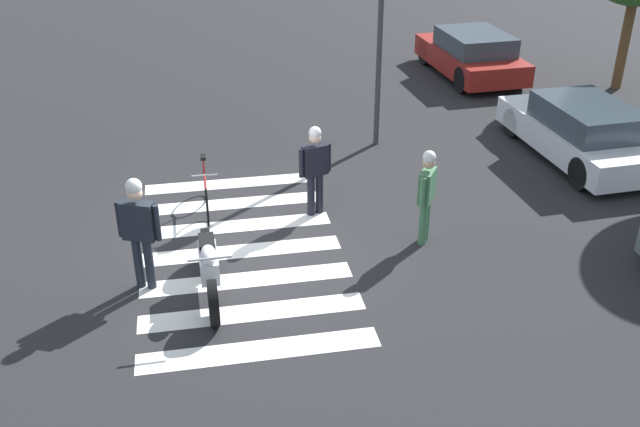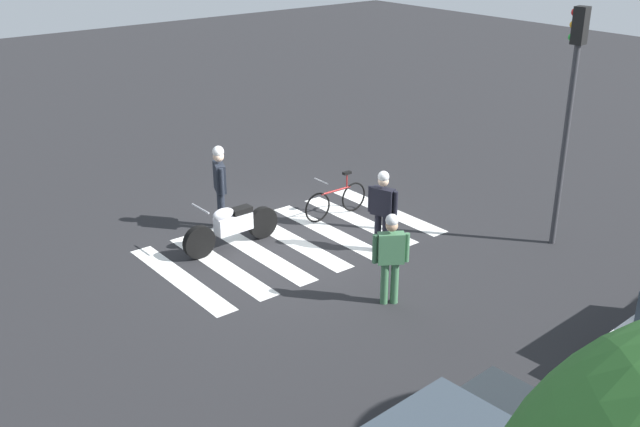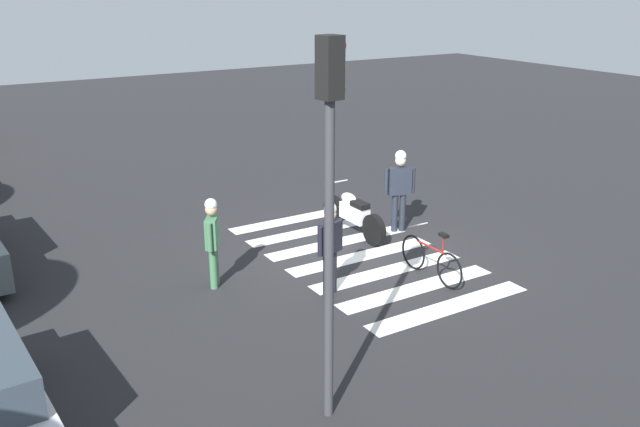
{
  "view_description": "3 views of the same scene",
  "coord_description": "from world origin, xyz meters",
  "px_view_note": "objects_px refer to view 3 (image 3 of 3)",
  "views": [
    {
      "loc": [
        10.63,
        -0.63,
        6.39
      ],
      "look_at": [
        0.33,
        1.3,
        0.78
      ],
      "focal_mm": 40.58,
      "sensor_mm": 36.0,
      "label": 1
    },
    {
      "loc": [
        8.52,
        11.51,
        6.61
      ],
      "look_at": [
        0.36,
        1.33,
        1.16
      ],
      "focal_mm": 41.96,
      "sensor_mm": 36.0,
      "label": 2
    },
    {
      "loc": [
        -10.57,
        7.48,
        5.39
      ],
      "look_at": [
        -0.18,
        1.11,
        1.19
      ],
      "focal_mm": 38.02,
      "sensor_mm": 36.0,
      "label": 3
    }
  ],
  "objects_px": {
    "pedestrian_bystander": "(213,237)",
    "traffic_light_pole": "(330,180)",
    "police_motorcycle": "(353,214)",
    "leaning_bicycle": "(431,260)",
    "officer_by_motorcycle": "(330,242)",
    "officer_on_foot": "(400,184)"
  },
  "relations": [
    {
      "from": "officer_by_motorcycle",
      "to": "pedestrian_bystander",
      "type": "relative_size",
      "value": 1.01
    },
    {
      "from": "police_motorcycle",
      "to": "traffic_light_pole",
      "type": "xyz_separation_m",
      "value": [
        -5.34,
        4.01,
        2.73
      ]
    },
    {
      "from": "leaning_bicycle",
      "to": "pedestrian_bystander",
      "type": "xyz_separation_m",
      "value": [
        1.82,
        3.65,
        0.6
      ]
    },
    {
      "from": "pedestrian_bystander",
      "to": "traffic_light_pole",
      "type": "height_order",
      "value": "traffic_light_pole"
    },
    {
      "from": "leaning_bicycle",
      "to": "traffic_light_pole",
      "type": "relative_size",
      "value": 0.36
    },
    {
      "from": "police_motorcycle",
      "to": "pedestrian_bystander",
      "type": "relative_size",
      "value": 1.31
    },
    {
      "from": "officer_on_foot",
      "to": "officer_by_motorcycle",
      "type": "relative_size",
      "value": 1.09
    },
    {
      "from": "police_motorcycle",
      "to": "pedestrian_bystander",
      "type": "bearing_deg",
      "value": 103.78
    },
    {
      "from": "police_motorcycle",
      "to": "traffic_light_pole",
      "type": "bearing_deg",
      "value": 143.15
    },
    {
      "from": "police_motorcycle",
      "to": "officer_on_foot",
      "type": "relative_size",
      "value": 1.19
    },
    {
      "from": "pedestrian_bystander",
      "to": "police_motorcycle",
      "type": "bearing_deg",
      "value": -76.22
    },
    {
      "from": "pedestrian_bystander",
      "to": "traffic_light_pole",
      "type": "relative_size",
      "value": 0.35
    },
    {
      "from": "officer_on_foot",
      "to": "traffic_light_pole",
      "type": "height_order",
      "value": "traffic_light_pole"
    },
    {
      "from": "leaning_bicycle",
      "to": "officer_by_motorcycle",
      "type": "bearing_deg",
      "value": 77.12
    },
    {
      "from": "police_motorcycle",
      "to": "traffic_light_pole",
      "type": "distance_m",
      "value": 7.21
    },
    {
      "from": "police_motorcycle",
      "to": "officer_by_motorcycle",
      "type": "distance_m",
      "value": 3.11
    },
    {
      "from": "police_motorcycle",
      "to": "leaning_bicycle",
      "type": "height_order",
      "value": "police_motorcycle"
    },
    {
      "from": "leaning_bicycle",
      "to": "officer_on_foot",
      "type": "xyz_separation_m",
      "value": [
        2.37,
        -1.06,
        0.72
      ]
    },
    {
      "from": "leaning_bicycle",
      "to": "pedestrian_bystander",
      "type": "height_order",
      "value": "pedestrian_bystander"
    },
    {
      "from": "officer_on_foot",
      "to": "pedestrian_bystander",
      "type": "height_order",
      "value": "officer_on_foot"
    },
    {
      "from": "police_motorcycle",
      "to": "officer_on_foot",
      "type": "height_order",
      "value": "officer_on_foot"
    },
    {
      "from": "leaning_bicycle",
      "to": "officer_by_motorcycle",
      "type": "relative_size",
      "value": 1.01
    }
  ]
}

